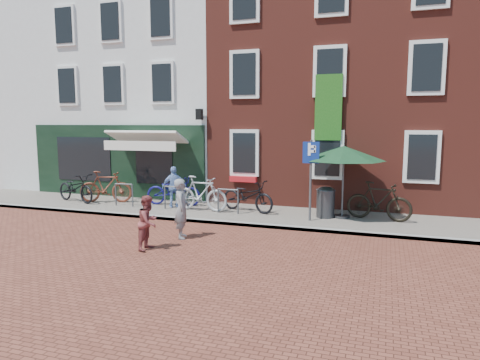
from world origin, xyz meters
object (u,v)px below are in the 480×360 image
(bicycle_2, at_px, (174,191))
(bicycle_5, at_px, (379,201))
(woman, at_px, (182,209))
(boy, at_px, (148,222))
(parasol, at_px, (344,150))
(parking_sign, at_px, (311,166))
(bicycle_0, at_px, (76,188))
(bicycle_3, at_px, (201,193))
(cafe_person, at_px, (174,187))
(litter_bin, at_px, (326,200))
(bicycle_4, at_px, (248,196))
(bicycle_1, at_px, (106,187))

(bicycle_2, distance_m, bicycle_5, 7.14)
(woman, distance_m, boy, 1.26)
(parasol, relative_size, woman, 1.59)
(parking_sign, xyz_separation_m, bicycle_0, (-8.96, 0.33, -1.15))
(parking_sign, xyz_separation_m, boy, (-3.31, -3.95, -1.11))
(bicycle_2, xyz_separation_m, bicycle_3, (1.33, -0.60, 0.06))
(cafe_person, height_order, bicycle_5, cafe_person)
(litter_bin, height_order, bicycle_0, bicycle_0)
(boy, distance_m, cafe_person, 4.82)
(parking_sign, bearing_deg, cafe_person, 173.26)
(bicycle_0, distance_m, bicycle_4, 6.74)
(parking_sign, relative_size, woman, 1.54)
(bicycle_5, bearing_deg, parasol, 101.84)
(bicycle_2, bearing_deg, woman, -156.04)
(woman, relative_size, bicycle_4, 0.79)
(bicycle_4, bearing_deg, cafe_person, 111.04)
(parasol, relative_size, bicycle_1, 1.29)
(cafe_person, relative_size, bicycle_0, 0.71)
(litter_bin, bearing_deg, parking_sign, -121.11)
(litter_bin, relative_size, bicycle_2, 0.51)
(bicycle_5, bearing_deg, parking_sign, 121.88)
(cafe_person, bearing_deg, parasol, 150.10)
(litter_bin, distance_m, bicycle_4, 2.62)
(litter_bin, bearing_deg, woman, -135.04)
(cafe_person, bearing_deg, bicycle_3, 135.41)
(litter_bin, xyz_separation_m, parking_sign, (-0.39, -0.65, 1.14))
(litter_bin, relative_size, bicycle_3, 0.53)
(bicycle_3, distance_m, bicycle_4, 1.61)
(boy, xyz_separation_m, bicycle_0, (-5.65, 4.29, -0.03))
(parking_sign, relative_size, bicycle_2, 1.21)
(parking_sign, height_order, parasol, parking_sign)
(cafe_person, bearing_deg, litter_bin, 149.19)
(cafe_person, bearing_deg, bicycle_0, -27.96)
(woman, xyz_separation_m, bicycle_5, (5.00, 3.50, -0.11))
(parking_sign, bearing_deg, litter_bin, 58.89)
(bicycle_3, bearing_deg, woman, -161.12)
(woman, xyz_separation_m, bicycle_0, (-5.96, 3.07, -0.17))
(parasol, relative_size, cafe_person, 1.76)
(bicycle_3, relative_size, bicycle_4, 0.97)
(litter_bin, bearing_deg, bicycle_1, -179.74)
(bicycle_0, xyz_separation_m, bicycle_1, (1.14, 0.28, 0.06))
(boy, distance_m, bicycle_1, 6.41)
(cafe_person, distance_m, bicycle_1, 2.89)
(bicycle_5, bearing_deg, cafe_person, 102.58)
(cafe_person, height_order, bicycle_3, cafe_person)
(bicycle_2, bearing_deg, parking_sign, -106.42)
(cafe_person, xyz_separation_m, bicycle_0, (-4.03, -0.25, -0.19))
(cafe_person, xyz_separation_m, bicycle_2, (-0.21, 0.34, -0.19))
(bicycle_2, xyz_separation_m, bicycle_4, (2.90, -0.21, 0.00))
(bicycle_1, xyz_separation_m, bicycle_3, (4.02, -0.29, 0.00))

